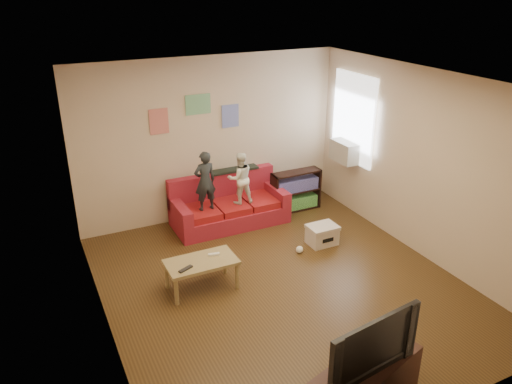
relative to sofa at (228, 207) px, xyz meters
name	(u,v)px	position (x,y,z in m)	size (l,w,h in m)	color
room_shell	(284,193)	(-0.10, -2.06, 1.07)	(4.52, 5.02, 2.72)	#4C3318
sofa	(228,207)	(0.00, 0.00, 0.00)	(1.88, 0.86, 0.83)	maroon
child_a	(205,181)	(-0.45, -0.16, 0.60)	(0.35, 0.23, 0.97)	#22262A
child_b	(240,178)	(0.15, -0.16, 0.55)	(0.42, 0.33, 0.86)	white
coffee_table	(201,265)	(-1.09, -1.65, 0.08)	(0.92, 0.51, 0.41)	#9F8754
remote	(186,269)	(-1.34, -1.77, 0.15)	(0.20, 0.05, 0.02)	black
game_controller	(214,254)	(-0.89, -1.60, 0.15)	(0.15, 0.04, 0.03)	silver
bookshelf	(296,193)	(1.26, -0.06, 0.04)	(0.89, 0.27, 0.71)	black
window	(353,118)	(2.12, -0.41, 1.36)	(0.04, 1.08, 1.48)	white
ac_unit	(345,151)	(2.00, -0.41, 0.80)	(0.28, 0.55, 0.35)	#B7B2A3
artwork_left	(159,121)	(-0.95, 0.42, 1.47)	(0.30, 0.01, 0.40)	#D87266
artwork_center	(198,104)	(-0.30, 0.42, 1.67)	(0.42, 0.01, 0.32)	#72B27F
artwork_right	(230,116)	(0.25, 0.42, 1.42)	(0.30, 0.01, 0.38)	#727FCC
file_box	(322,235)	(1.00, -1.33, -0.12)	(0.45, 0.34, 0.31)	silver
television	(366,341)	(-0.45, -4.22, 0.52)	(1.04, 0.14, 0.60)	black
tissue	(300,250)	(0.54, -1.42, -0.22)	(0.11, 0.11, 0.11)	white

